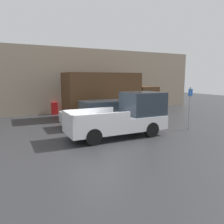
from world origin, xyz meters
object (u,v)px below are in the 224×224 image
at_px(car, 101,113).
at_px(delivery_truck, 108,93).
at_px(pickup_truck, 125,116).
at_px(newspaper_box, 55,108).
at_px(parking_sign, 190,106).

relative_size(car, delivery_truck, 0.64).
height_order(pickup_truck, newspaper_box, pickup_truck).
distance_m(parking_sign, newspaper_box, 10.65).
xyz_separation_m(pickup_truck, parking_sign, (3.92, -0.50, 0.36)).
bearing_deg(parking_sign, delivery_truck, 107.85).
distance_m(pickup_truck, delivery_truck, 6.26).
xyz_separation_m(car, parking_sign, (4.05, -3.31, 0.58)).
bearing_deg(newspaper_box, parking_sign, -56.82).
relative_size(pickup_truck, car, 1.05).
height_order(parking_sign, newspaper_box, parking_sign).
bearing_deg(delivery_truck, parking_sign, -72.15).
distance_m(car, parking_sign, 5.26).
bearing_deg(newspaper_box, delivery_truck, -33.27).
bearing_deg(pickup_truck, car, 92.63).
bearing_deg(parking_sign, pickup_truck, 172.68).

